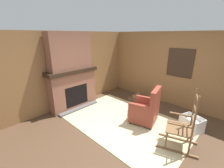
# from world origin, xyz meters

# --- Properties ---
(ground_plane) EXTENTS (14.00, 14.00, 0.00)m
(ground_plane) POSITION_xyz_m (0.00, 0.00, 0.00)
(ground_plane) COLOR #4C3523
(wood_panel_wall_left) EXTENTS (0.06, 5.38, 2.36)m
(wood_panel_wall_left) POSITION_xyz_m (-2.42, 0.00, 1.18)
(wood_panel_wall_left) COLOR olive
(wood_panel_wall_left) RESTS_ON ground
(wood_panel_wall_back) EXTENTS (5.38, 0.09, 2.36)m
(wood_panel_wall_back) POSITION_xyz_m (0.00, 2.42, 1.19)
(wood_panel_wall_back) COLOR olive
(wood_panel_wall_back) RESTS_ON ground
(fireplace_hearth) EXTENTS (0.61, 1.60, 1.25)m
(fireplace_hearth) POSITION_xyz_m (-2.18, 0.00, 0.62)
(fireplace_hearth) COLOR brown
(fireplace_hearth) RESTS_ON ground
(chimney_breast) EXTENTS (0.35, 1.32, 1.08)m
(chimney_breast) POSITION_xyz_m (-2.19, 0.00, 1.80)
(chimney_breast) COLOR brown
(chimney_breast) RESTS_ON fireplace_hearth
(area_rug) EXTENTS (3.30, 2.15, 0.01)m
(area_rug) POSITION_xyz_m (-0.43, 0.44, 0.01)
(area_rug) COLOR #C6B789
(area_rug) RESTS_ON ground
(armchair) EXTENTS (0.81, 0.79, 1.00)m
(armchair) POSITION_xyz_m (-0.00, 0.80, 0.36)
(armchair) COLOR brown
(armchair) RESTS_ON ground
(rocking_chair) EXTENTS (0.91, 0.71, 1.27)m
(rocking_chair) POSITION_xyz_m (1.02, 0.50, 0.43)
(rocking_chair) COLOR brown
(rocking_chair) RESTS_ON ground
(firewood_stack) EXTENTS (0.49, 0.42, 0.30)m
(firewood_stack) POSITION_xyz_m (-0.94, 1.79, 0.11)
(firewood_stack) COLOR brown
(firewood_stack) RESTS_ON ground
(laundry_basket) EXTENTS (0.57, 0.51, 0.36)m
(laundry_basket) POSITION_xyz_m (1.00, 1.30, 0.18)
(laundry_basket) COLOR white
(laundry_basket) RESTS_ON ground
(oil_lamp_vase) EXTENTS (0.11, 0.11, 0.29)m
(oil_lamp_vase) POSITION_xyz_m (-2.23, -0.50, 1.36)
(oil_lamp_vase) COLOR #99B29E
(oil_lamp_vase) RESTS_ON fireplace_hearth
(storage_case) EXTENTS (0.17, 0.26, 0.16)m
(storage_case) POSITION_xyz_m (-2.23, 0.08, 1.33)
(storage_case) COLOR brown
(storage_case) RESTS_ON fireplace_hearth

